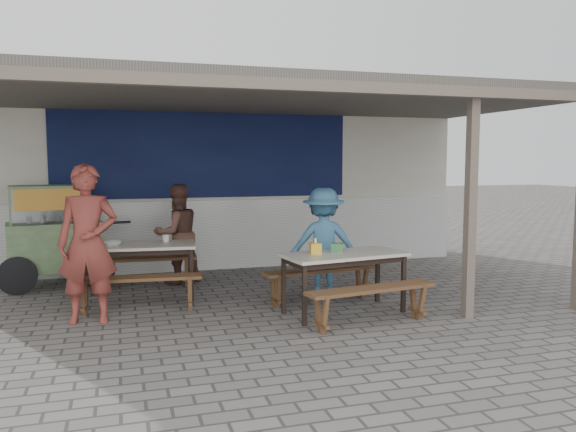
# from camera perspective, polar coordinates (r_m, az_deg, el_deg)

# --- Properties ---
(ground) EXTENTS (60.00, 60.00, 0.00)m
(ground) POSITION_cam_1_polar(r_m,az_deg,el_deg) (7.06, -2.85, -9.79)
(ground) COLOR #68635E
(ground) RESTS_ON ground
(back_wall) EXTENTS (9.00, 1.28, 3.50)m
(back_wall) POSITION_cam_1_polar(r_m,az_deg,el_deg) (10.32, -7.71, 4.71)
(back_wall) COLOR beige
(back_wall) RESTS_ON ground
(warung_roof) EXTENTS (9.00, 4.21, 2.81)m
(warung_roof) POSITION_cam_1_polar(r_m,az_deg,el_deg) (7.73, -4.48, 11.83)
(warung_roof) COLOR #544E48
(warung_roof) RESTS_ON ground
(table_left) EXTENTS (1.52, 0.82, 0.75)m
(table_left) POSITION_cam_1_polar(r_m,az_deg,el_deg) (7.87, -14.81, -3.36)
(table_left) COLOR beige
(table_left) RESTS_ON ground
(bench_left_street) EXTENTS (1.59, 0.42, 0.45)m
(bench_left_street) POSITION_cam_1_polar(r_m,az_deg,el_deg) (7.24, -15.03, -6.81)
(bench_left_street) COLOR brown
(bench_left_street) RESTS_ON ground
(bench_left_wall) EXTENTS (1.59, 0.42, 0.45)m
(bench_left_wall) POSITION_cam_1_polar(r_m,az_deg,el_deg) (8.63, -14.51, -4.81)
(bench_left_wall) COLOR brown
(bench_left_wall) RESTS_ON ground
(table_right) EXTENTS (1.58, 0.90, 0.75)m
(table_right) POSITION_cam_1_polar(r_m,az_deg,el_deg) (6.94, 5.73, -4.40)
(table_right) COLOR beige
(table_right) RESTS_ON ground
(bench_right_street) EXTENTS (1.62, 0.51, 0.45)m
(bench_right_street) POSITION_cam_1_polar(r_m,az_deg,el_deg) (6.50, 8.48, -8.09)
(bench_right_street) COLOR brown
(bench_right_street) RESTS_ON ground
(bench_right_wall) EXTENTS (1.62, 0.51, 0.45)m
(bench_right_wall) POSITION_cam_1_polar(r_m,az_deg,el_deg) (7.52, 3.31, -6.16)
(bench_right_wall) COLOR brown
(bench_right_wall) RESTS_ON ground
(vendor_cart) EXTENTS (1.83, 0.96, 1.52)m
(vendor_cart) POSITION_cam_1_polar(r_m,az_deg,el_deg) (9.04, -22.71, -1.49)
(vendor_cart) COLOR #7A9D69
(vendor_cart) RESTS_ON ground
(patron_street_side) EXTENTS (0.72, 0.51, 1.85)m
(patron_street_side) POSITION_cam_1_polar(r_m,az_deg,el_deg) (6.88, -19.68, -2.66)
(patron_street_side) COLOR brown
(patron_street_side) RESTS_ON ground
(patron_wall_side) EXTENTS (0.88, 0.78, 1.52)m
(patron_wall_side) POSITION_cam_1_polar(r_m,az_deg,el_deg) (8.78, -11.18, -1.77)
(patron_wall_side) COLOR brown
(patron_wall_side) RESTS_ON ground
(patron_right_table) EXTENTS (1.08, 0.78, 1.51)m
(patron_right_table) POSITION_cam_1_polar(r_m,az_deg,el_deg) (7.69, 3.61, -2.76)
(patron_right_table) COLOR teal
(patron_right_table) RESTS_ON ground
(tissue_box) EXTENTS (0.14, 0.14, 0.13)m
(tissue_box) POSITION_cam_1_polar(r_m,az_deg,el_deg) (6.86, 2.80, -3.29)
(tissue_box) COLOR gold
(tissue_box) RESTS_ON table_right
(donation_box) EXTENTS (0.18, 0.15, 0.10)m
(donation_box) POSITION_cam_1_polar(r_m,az_deg,el_deg) (7.03, 5.01, -3.19)
(donation_box) COLOR #34763E
(donation_box) RESTS_ON table_right
(condiment_jar) EXTENTS (0.09, 0.09, 0.10)m
(condiment_jar) POSITION_cam_1_polar(r_m,az_deg,el_deg) (8.03, -12.30, -2.22)
(condiment_jar) COLOR silver
(condiment_jar) RESTS_ON table_left
(condiment_bowl) EXTENTS (0.27, 0.27, 0.05)m
(condiment_bowl) POSITION_cam_1_polar(r_m,az_deg,el_deg) (7.87, -17.34, -2.67)
(condiment_bowl) COLOR white
(condiment_bowl) RESTS_ON table_left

